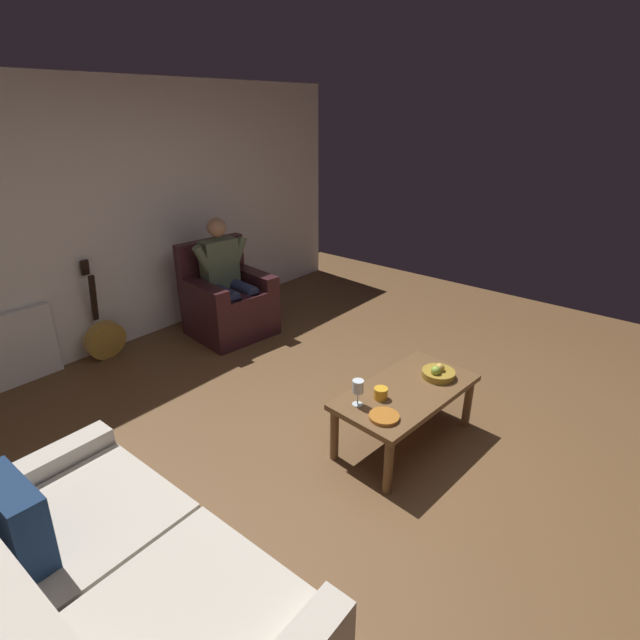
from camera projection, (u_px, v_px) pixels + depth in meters
ground_plane at (389, 446)px, 3.47m from camera, size 7.21×7.21×0.00m
wall_back at (131, 216)px, 4.73m from camera, size 5.67×0.06×2.50m
armchair at (228, 303)px, 5.09m from camera, size 0.84×0.81×0.97m
person_seated at (227, 275)px, 4.95m from camera, size 0.64×0.61×1.22m
couch at (110, 607)px, 2.02m from camera, size 0.92×1.79×0.91m
coffee_table at (406, 397)px, 3.38m from camera, size 1.12×0.65×0.44m
guitar at (105, 337)px, 4.61m from camera, size 0.38×0.23×0.96m
radiator at (16, 349)px, 4.14m from camera, size 0.66×0.06×0.66m
wine_glass_near at (358, 388)px, 3.13m from camera, size 0.08×0.08×0.18m
fruit_bowl at (438, 373)px, 3.49m from camera, size 0.24×0.24×0.11m
decorative_dish at (384, 417)px, 3.04m from camera, size 0.19×0.19×0.02m
candle_jar at (381, 393)px, 3.23m from camera, size 0.09×0.09×0.08m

